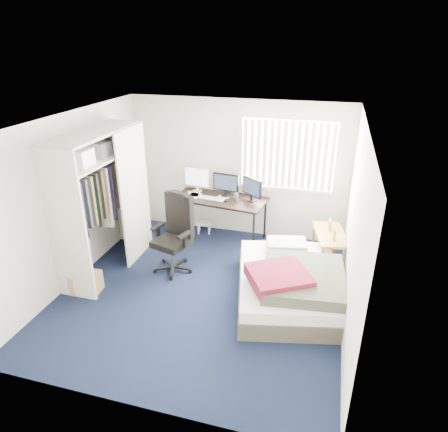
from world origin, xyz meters
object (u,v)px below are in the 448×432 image
desk (221,196)px  nightstand (330,237)px  bed (291,283)px  office_chair (175,241)px

desk → nightstand: desk is taller
desk → nightstand: (1.96, -0.56, -0.28)m
bed → desk: bearing=133.0°
desk → bed: bearing=-47.0°
desk → bed: size_ratio=0.79×
nightstand → bed: size_ratio=0.44×
desk → nightstand: size_ratio=1.77×
bed → nightstand: bearing=65.2°
desk → bed: (1.49, -1.59, -0.55)m
desk → office_chair: 1.34m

